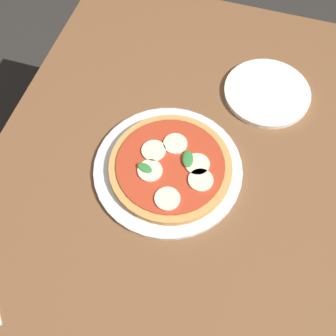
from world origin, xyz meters
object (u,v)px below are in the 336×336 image
serving_tray (168,169)px  plate_white (267,93)px  dining_table (174,212)px  pizza (171,166)px

serving_tray → plate_white: plate_white is taller
serving_tray → plate_white: 0.36m
dining_table → plate_white: (0.38, -0.15, 0.09)m
pizza → plate_white: (0.31, -0.18, -0.02)m
dining_table → plate_white: size_ratio=6.03×
dining_table → serving_tray: size_ratio=3.88×
pizza → plate_white: pizza is taller
dining_table → serving_tray: (0.07, 0.04, 0.09)m
dining_table → plate_white: plate_white is taller
serving_tray → pizza: bearing=-99.5°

